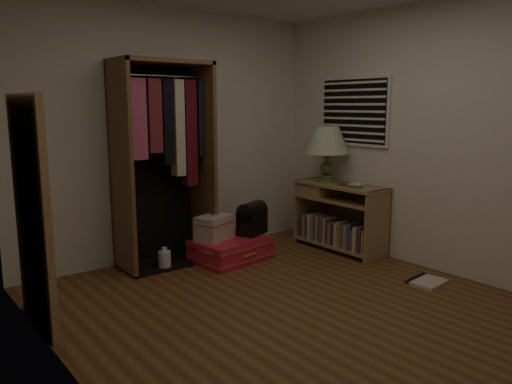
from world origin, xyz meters
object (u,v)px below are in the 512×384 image
open_wardrobe (165,147)px  black_bag (252,218)px  floor_mirror (32,214)px  train_case (214,227)px  pink_suitcase (231,249)px  console_bookshelf (336,215)px  table_lamp (327,141)px  white_jug (165,260)px

open_wardrobe → black_bag: open_wardrobe is taller
open_wardrobe → floor_mirror: 1.71m
train_case → pink_suitcase: bearing=-43.9°
console_bookshelf → black_bag: bearing=157.9°
table_lamp → pink_suitcase: bearing=170.8°
console_bookshelf → floor_mirror: bearing=-179.2°
open_wardrobe → console_bookshelf: bearing=-22.5°
black_bag → white_jug: size_ratio=1.71×
table_lamp → black_bag: bearing=167.4°
open_wardrobe → floor_mirror: (-1.49, -0.77, -0.36)m
floor_mirror → white_jug: 1.66m
open_wardrobe → table_lamp: bearing=-17.6°
train_case → console_bookshelf: bearing=-37.3°
console_bookshelf → pink_suitcase: bearing=163.3°
open_wardrobe → white_jug: bearing=-128.1°
open_wardrobe → black_bag: (0.83, -0.35, -0.79)m
console_bookshelf → pink_suitcase: console_bookshelf is taller
table_lamp → floor_mirror: bearing=-176.2°
floor_mirror → train_case: bearing=14.5°
floor_mirror → train_case: size_ratio=3.85×
console_bookshelf → white_jug: size_ratio=5.05×
floor_mirror → train_case: 1.99m
table_lamp → white_jug: table_lamp is taller
black_bag → floor_mirror: bearing=168.5°
pink_suitcase → train_case: size_ratio=1.91×
console_bookshelf → white_jug: console_bookshelf is taller
black_bag → pink_suitcase: bearing=160.2°
black_bag → table_lamp: (0.92, -0.21, 0.79)m
console_bookshelf → train_case: console_bookshelf is taller
floor_mirror → black_bag: floor_mirror is taller
open_wardrobe → floor_mirror: size_ratio=1.21×
floor_mirror → table_lamp: 3.27m
table_lamp → white_jug: 2.23m
console_bookshelf → black_bag: size_ratio=2.95×
train_case → floor_mirror: bearing=174.9°
black_bag → open_wardrobe: bearing=135.3°
console_bookshelf → open_wardrobe: bearing=157.5°
open_wardrobe → train_case: 0.97m
floor_mirror → white_jug: floor_mirror is taller
console_bookshelf → open_wardrobe: 2.06m
pink_suitcase → white_jug: 0.70m
pink_suitcase → black_bag: bearing=-5.2°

